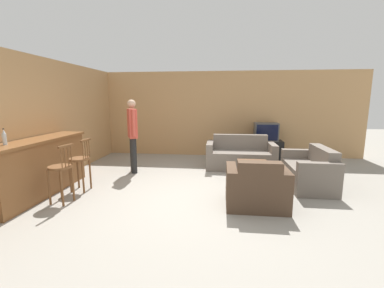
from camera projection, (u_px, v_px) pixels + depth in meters
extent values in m
plane|color=gray|center=(194.00, 199.00, 4.60)|extent=(24.00, 24.00, 0.00)
cube|color=tan|center=(207.00, 114.00, 8.00)|extent=(9.40, 0.08, 2.60)
cube|color=tan|center=(66.00, 119.00, 6.05)|extent=(0.08, 8.71, 2.60)
cube|color=brown|center=(39.00, 169.00, 4.71)|extent=(0.47, 2.24, 1.00)
cube|color=brown|center=(36.00, 141.00, 4.62)|extent=(0.55, 2.30, 0.05)
cylinder|color=brown|center=(60.00, 167.00, 4.31)|extent=(0.42, 0.42, 0.04)
cylinder|color=brown|center=(61.00, 183.00, 4.53)|extent=(0.04, 0.04, 0.61)
cylinder|color=brown|center=(49.00, 187.00, 4.28)|extent=(0.04, 0.04, 0.61)
cylinder|color=brown|center=(73.00, 184.00, 4.46)|extent=(0.04, 0.04, 0.61)
cylinder|color=brown|center=(62.00, 189.00, 4.21)|extent=(0.04, 0.04, 0.61)
cylinder|color=brown|center=(71.00, 156.00, 4.35)|extent=(0.02, 0.02, 0.33)
cylinder|color=brown|center=(68.00, 156.00, 4.28)|extent=(0.02, 0.02, 0.33)
cylinder|color=brown|center=(65.00, 157.00, 4.21)|extent=(0.02, 0.02, 0.33)
cylinder|color=brown|center=(62.00, 158.00, 4.14)|extent=(0.02, 0.02, 0.33)
cube|color=brown|center=(66.00, 146.00, 4.21)|extent=(0.08, 0.32, 0.04)
cylinder|color=brown|center=(79.00, 159.00, 4.91)|extent=(0.38, 0.38, 0.04)
cylinder|color=brown|center=(78.00, 173.00, 5.11)|extent=(0.04, 0.04, 0.61)
cylinder|color=brown|center=(70.00, 177.00, 4.86)|extent=(0.04, 0.04, 0.61)
cylinder|color=brown|center=(90.00, 174.00, 5.07)|extent=(0.04, 0.04, 0.61)
cylinder|color=brown|center=(83.00, 177.00, 4.82)|extent=(0.04, 0.04, 0.61)
cylinder|color=brown|center=(89.00, 149.00, 4.96)|extent=(0.02, 0.02, 0.33)
cylinder|color=brown|center=(87.00, 149.00, 4.89)|extent=(0.02, 0.02, 0.33)
cylinder|color=brown|center=(85.00, 150.00, 4.82)|extent=(0.02, 0.02, 0.33)
cylinder|color=brown|center=(83.00, 151.00, 4.75)|extent=(0.02, 0.02, 0.33)
cube|color=brown|center=(86.00, 140.00, 4.83)|extent=(0.04, 0.31, 0.04)
cube|color=#70665B|center=(240.00, 160.00, 6.58)|extent=(1.40, 0.83, 0.45)
cube|color=#70665B|center=(240.00, 142.00, 6.80)|extent=(1.40, 0.22, 0.39)
cube|color=#70665B|center=(210.00, 155.00, 6.64)|extent=(0.16, 0.83, 0.67)
cube|color=#70665B|center=(272.00, 156.00, 6.47)|extent=(0.16, 0.83, 0.67)
cube|color=#4C3828|center=(256.00, 193.00, 4.26)|extent=(0.66, 0.79, 0.45)
cube|color=#4C3828|center=(260.00, 174.00, 3.91)|extent=(0.66, 0.22, 0.37)
cube|color=#4C3828|center=(282.00, 188.00, 4.19)|extent=(0.16, 0.79, 0.66)
cube|color=#4C3828|center=(231.00, 186.00, 4.29)|extent=(0.16, 0.79, 0.66)
cube|color=#70665B|center=(307.00, 176.00, 5.21)|extent=(0.77, 1.06, 0.45)
cube|color=#70665B|center=(323.00, 156.00, 5.11)|extent=(0.22, 1.06, 0.36)
cube|color=#70665B|center=(299.00, 164.00, 5.79)|extent=(0.77, 0.16, 0.65)
cube|color=#70665B|center=(319.00, 180.00, 4.59)|extent=(0.77, 0.16, 0.65)
cube|color=brown|center=(254.00, 165.00, 5.40)|extent=(0.65, 0.92, 0.04)
cube|color=brown|center=(241.00, 180.00, 5.05)|extent=(0.06, 0.06, 0.38)
cube|color=brown|center=(271.00, 181.00, 4.99)|extent=(0.06, 0.06, 0.38)
cube|color=brown|center=(239.00, 169.00, 5.88)|extent=(0.06, 0.06, 0.38)
cube|color=brown|center=(264.00, 169.00, 5.82)|extent=(0.06, 0.06, 0.38)
cube|color=black|center=(265.00, 150.00, 7.61)|extent=(0.98, 0.50, 0.56)
cube|color=#4C4C4C|center=(266.00, 132.00, 7.52)|extent=(0.67, 0.43, 0.52)
cube|color=black|center=(267.00, 133.00, 7.30)|extent=(0.60, 0.01, 0.45)
cylinder|color=silver|center=(5.00, 139.00, 4.03)|extent=(0.06, 0.06, 0.17)
cone|color=silver|center=(4.00, 132.00, 4.01)|extent=(0.05, 0.05, 0.07)
cylinder|color=black|center=(3.00, 129.00, 4.00)|extent=(0.02, 0.02, 0.02)
cube|color=maroon|center=(257.00, 165.00, 5.23)|extent=(0.22, 0.22, 0.02)
cylinder|color=black|center=(133.00, 154.00, 6.26)|extent=(0.14, 0.14, 0.86)
cylinder|color=black|center=(134.00, 156.00, 6.12)|extent=(0.14, 0.14, 0.86)
cube|color=#CC4C3D|center=(132.00, 123.00, 6.06)|extent=(0.36, 0.48, 0.68)
cylinder|color=#CC4C3D|center=(131.00, 121.00, 6.28)|extent=(0.09, 0.09, 0.62)
cylinder|color=#CC4C3D|center=(134.00, 123.00, 5.83)|extent=(0.09, 0.09, 0.62)
sphere|color=tan|center=(131.00, 104.00, 5.98)|extent=(0.20, 0.20, 0.20)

